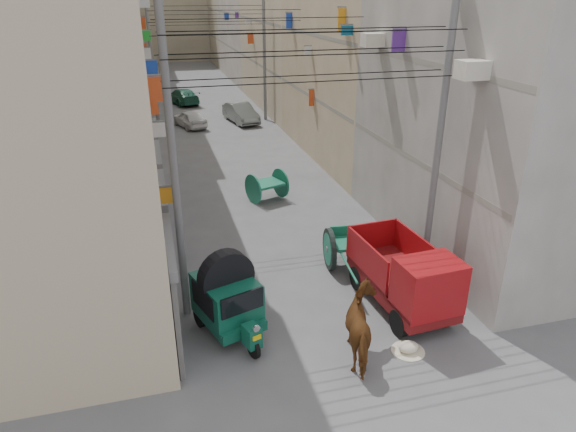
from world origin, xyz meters
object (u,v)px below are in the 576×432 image
object	(u,v)px
auto_rickshaw	(227,297)
second_cart	(267,185)
mini_truck	(409,283)
distant_car_white	(190,119)
feed_sack	(408,347)
distant_car_green	(182,96)
tonga_cart	(349,247)
distant_car_grey	(241,113)
horse	(365,328)

from	to	relation	value
auto_rickshaw	second_cart	distance (m)	9.17
mini_truck	auto_rickshaw	bearing A→B (deg)	169.87
distant_car_white	auto_rickshaw	bearing A→B (deg)	68.49
feed_sack	distant_car_green	distance (m)	32.20
tonga_cart	distant_car_grey	size ratio (longest dim) A/B	0.79
distant_car_white	horse	bearing A→B (deg)	75.71
auto_rickshaw	second_cart	size ratio (longest dim) A/B	1.47
tonga_cart	distant_car_white	size ratio (longest dim) A/B	0.95
auto_rickshaw	horse	distance (m)	3.53
tonga_cart	horse	xyz separation A→B (m)	(-1.27, -4.29, 0.14)
feed_sack	distant_car_white	size ratio (longest dim) A/B	0.16
horse	distant_car_white	xyz separation A→B (m)	(-1.97, 24.24, -0.29)
tonga_cart	second_cart	size ratio (longest dim) A/B	1.74
horse	tonga_cart	bearing A→B (deg)	-94.85
second_cart	horse	distance (m)	10.55
second_cart	feed_sack	size ratio (longest dim) A/B	3.44
mini_truck	distant_car_grey	size ratio (longest dim) A/B	0.96
mini_truck	distant_car_green	bearing A→B (deg)	92.66
distant_car_white	feed_sack	bearing A→B (deg)	78.38
tonga_cart	distant_car_green	bearing A→B (deg)	102.44
mini_truck	distant_car_green	xyz separation A→B (m)	(-3.71, 30.56, -0.39)
mini_truck	distant_car_grey	bearing A→B (deg)	86.70
feed_sack	distant_car_grey	xyz separation A→B (m)	(0.31, 24.79, 0.51)
auto_rickshaw	tonga_cart	bearing A→B (deg)	11.08
second_cart	horse	bearing A→B (deg)	-109.50
mini_truck	distant_car_grey	distance (m)	23.30
feed_sack	horse	bearing A→B (deg)	175.00
horse	distant_car_white	bearing A→B (deg)	-73.71
feed_sack	horse	world-z (taller)	horse
horse	distant_car_grey	world-z (taller)	horse
auto_rickshaw	distant_car_green	bearing A→B (deg)	69.49
tonga_cart	horse	bearing A→B (deg)	-100.46
second_cart	horse	world-z (taller)	horse
distant_car_white	distant_car_green	distance (m)	7.72
feed_sack	distant_car_green	bearing A→B (deg)	95.35
tonga_cart	mini_truck	size ratio (longest dim) A/B	0.82
auto_rickshaw	second_cart	world-z (taller)	auto_rickshaw
tonga_cart	distant_car_green	distance (m)	27.84
auto_rickshaw	feed_sack	world-z (taller)	auto_rickshaw
auto_rickshaw	distant_car_white	size ratio (longest dim) A/B	0.80
distant_car_white	distant_car_green	world-z (taller)	distant_car_green
distant_car_grey	horse	bearing A→B (deg)	-104.42
auto_rickshaw	feed_sack	size ratio (longest dim) A/B	5.06
distant_car_green	distant_car_grey	bearing A→B (deg)	97.84
tonga_cart	distant_car_green	size ratio (longest dim) A/B	0.76
mini_truck	feed_sack	distance (m)	1.86
horse	second_cart	bearing A→B (deg)	-78.54
second_cart	distant_car_white	size ratio (longest dim) A/B	0.55
distant_car_white	distant_car_grey	distance (m)	3.47
horse	distant_car_grey	bearing A→B (deg)	-81.78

